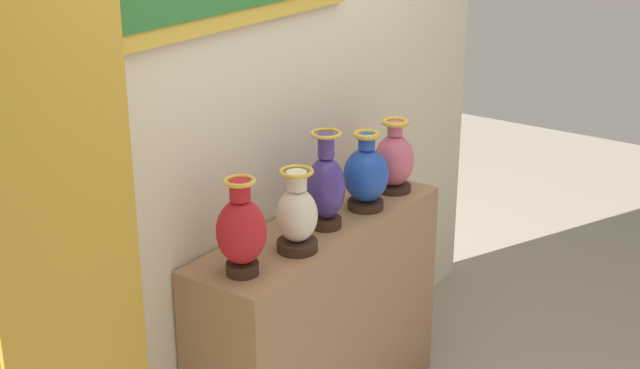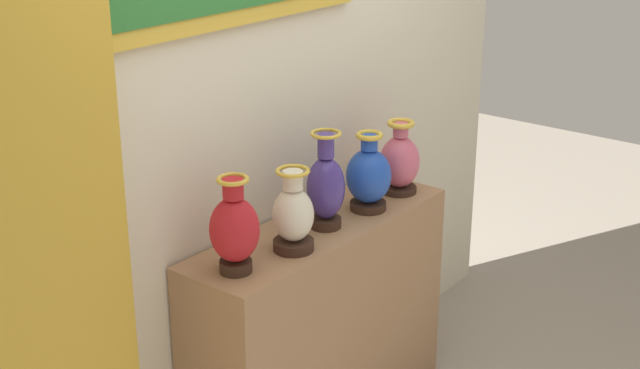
{
  "view_description": "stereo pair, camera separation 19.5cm",
  "coord_description": "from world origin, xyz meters",
  "px_view_note": "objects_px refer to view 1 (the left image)",
  "views": [
    {
      "loc": [
        -2.69,
        -1.89,
        2.34
      ],
      "look_at": [
        0.0,
        0.0,
        1.09
      ],
      "focal_mm": 50.67,
      "sensor_mm": 36.0,
      "label": 1
    },
    {
      "loc": [
        -2.58,
        -2.05,
        2.34
      ],
      "look_at": [
        0.0,
        0.0,
        1.09
      ],
      "focal_mm": 50.67,
      "sensor_mm": 36.0,
      "label": 2
    }
  ],
  "objects_px": {
    "vase_indigo": "(326,187)",
    "vase_ivory": "(297,216)",
    "vase_sapphire": "(366,175)",
    "vase_crimson": "(241,231)",
    "vase_rose": "(394,160)"
  },
  "relations": [
    {
      "from": "vase_indigo",
      "to": "vase_sapphire",
      "type": "distance_m",
      "value": 0.26
    },
    {
      "from": "vase_rose",
      "to": "vase_indigo",
      "type": "bearing_deg",
      "value": 178.46
    },
    {
      "from": "vase_crimson",
      "to": "vase_rose",
      "type": "distance_m",
      "value": 1.01
    },
    {
      "from": "vase_indigo",
      "to": "vase_ivory",
      "type": "bearing_deg",
      "value": -171.03
    },
    {
      "from": "vase_sapphire",
      "to": "vase_ivory",
      "type": "bearing_deg",
      "value": -178.38
    },
    {
      "from": "vase_indigo",
      "to": "vase_sapphire",
      "type": "xyz_separation_m",
      "value": [
        0.25,
        -0.02,
        -0.02
      ]
    },
    {
      "from": "vase_crimson",
      "to": "vase_rose",
      "type": "xyz_separation_m",
      "value": [
        1.01,
        -0.02,
        -0.02
      ]
    },
    {
      "from": "vase_sapphire",
      "to": "vase_crimson",
      "type": "bearing_deg",
      "value": 177.94
    },
    {
      "from": "vase_crimson",
      "to": "vase_rose",
      "type": "bearing_deg",
      "value": -0.94
    },
    {
      "from": "vase_crimson",
      "to": "vase_ivory",
      "type": "relative_size",
      "value": 1.12
    },
    {
      "from": "vase_crimson",
      "to": "vase_indigo",
      "type": "relative_size",
      "value": 0.91
    },
    {
      "from": "vase_sapphire",
      "to": "vase_indigo",
      "type": "bearing_deg",
      "value": 174.5
    },
    {
      "from": "vase_ivory",
      "to": "vase_rose",
      "type": "relative_size",
      "value": 0.99
    },
    {
      "from": "vase_ivory",
      "to": "vase_rose",
      "type": "height_order",
      "value": "vase_rose"
    },
    {
      "from": "vase_ivory",
      "to": "vase_sapphire",
      "type": "distance_m",
      "value": 0.5
    }
  ]
}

